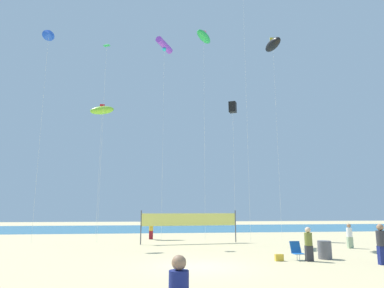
{
  "coord_description": "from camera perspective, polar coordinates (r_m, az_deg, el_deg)",
  "views": [
    {
      "loc": [
        -2.32,
        -15.5,
        2.42
      ],
      "look_at": [
        0.69,
        7.43,
        6.86
      ],
      "focal_mm": 32.24,
      "sensor_mm": 36.0,
      "label": 1
    }
  ],
  "objects": [
    {
      "name": "kite_lime_inflatable",
      "position": [
        35.88,
        -14.66,
        5.41
      ],
      "size": [
        2.49,
        1.01,
        12.91
      ],
      "color": "silver",
      "rests_on": "ground"
    },
    {
      "name": "beachgoer_mustard_shirt",
      "position": [
        30.26,
        -6.79,
        -13.82
      ],
      "size": [
        0.35,
        0.35,
        1.54
      ],
      "rotation": [
        0.0,
        0.0,
        4.61
      ],
      "color": "maroon",
      "rests_on": "ground"
    },
    {
      "name": "folding_beach_chair",
      "position": [
        18.62,
        16.92,
        -16.46
      ],
      "size": [
        0.52,
        0.65,
        0.89
      ],
      "rotation": [
        0.0,
        0.0,
        0.13
      ],
      "color": "#1959B2",
      "rests_on": "ground"
    },
    {
      "name": "kite_black_box",
      "position": [
        32.75,
        6.74,
        6.02
      ],
      "size": [
        0.85,
        0.85,
        12.43
      ],
      "color": "silver",
      "rests_on": "ground"
    },
    {
      "name": "kite_blue_delta",
      "position": [
        32.19,
        -22.62,
        16.29
      ],
      "size": [
        1.04,
        0.74,
        17.22
      ],
      "color": "silver",
      "rests_on": "ground"
    },
    {
      "name": "kite_green_diamond",
      "position": [
        30.87,
        -13.99,
        14.83
      ],
      "size": [
        0.75,
        0.75,
        16.25
      ],
      "color": "silver",
      "rests_on": "ground"
    },
    {
      "name": "ground_plane",
      "position": [
        15.86,
        1.1,
        -19.66
      ],
      "size": [
        120.0,
        120.0,
        0.0
      ],
      "primitive_type": "plane",
      "color": "#D1BC89"
    },
    {
      "name": "ocean_band",
      "position": [
        47.93,
        -4.83,
        -13.72
      ],
      "size": [
        120.0,
        20.0,
        0.01
      ],
      "primitive_type": "cube",
      "color": "teal",
      "rests_on": "ground"
    },
    {
      "name": "trash_barrel",
      "position": [
        19.4,
        21.1,
        -16.03
      ],
      "size": [
        0.67,
        0.67,
        0.89
      ],
      "primitive_type": "cylinder",
      "color": "#595960",
      "rests_on": "ground"
    },
    {
      "name": "kite_black_inflatable",
      "position": [
        34.34,
        13.22,
        15.69
      ],
      "size": [
        1.15,
        2.65,
        18.33
      ],
      "color": "silver",
      "rests_on": "ground"
    },
    {
      "name": "beachgoer_olive_shirt",
      "position": [
        18.3,
        18.72,
        -15.22
      ],
      "size": [
        0.37,
        0.37,
        1.61
      ],
      "rotation": [
        0.0,
        0.0,
        5.11
      ],
      "color": "#2D2D33",
      "rests_on": "ground"
    },
    {
      "name": "beachgoer_charcoal_shirt",
      "position": [
        18.46,
        28.86,
        -14.11
      ],
      "size": [
        0.41,
        0.41,
        1.8
      ],
      "rotation": [
        0.0,
        0.0,
        1.02
      ],
      "color": "navy",
      "rests_on": "ground"
    },
    {
      "name": "kite_violet_tube",
      "position": [
        31.77,
        -4.6,
        15.9
      ],
      "size": [
        1.6,
        2.34,
        17.04
      ],
      "color": "silver",
      "rests_on": "ground"
    },
    {
      "name": "volleyball_net",
      "position": [
        26.33,
        -0.37,
        -12.6
      ],
      "size": [
        7.26,
        0.87,
        2.4
      ],
      "color": "#4C4C51",
      "rests_on": "ground"
    },
    {
      "name": "beach_handbag",
      "position": [
        18.07,
        14.22,
        -17.75
      ],
      "size": [
        0.4,
        0.2,
        0.32
      ],
      "primitive_type": "cube",
      "color": "gold",
      "rests_on": "ground"
    },
    {
      "name": "kite_green_inflatable",
      "position": [
        30.43,
        1.96,
        17.29
      ],
      "size": [
        1.81,
        2.11,
        17.36
      ],
      "color": "silver",
      "rests_on": "ground"
    },
    {
      "name": "beachgoer_white_shirt",
      "position": [
        25.29,
        24.6,
        -13.53
      ],
      "size": [
        0.36,
        0.36,
        1.55
      ],
      "rotation": [
        0.0,
        0.0,
        5.07
      ],
      "color": "#99B28C",
      "rests_on": "ground"
    }
  ]
}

